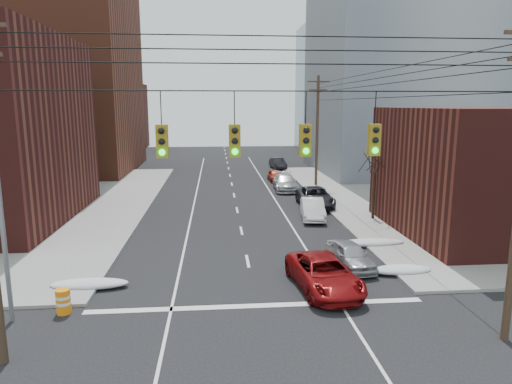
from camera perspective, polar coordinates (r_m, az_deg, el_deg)
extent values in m
cube|color=brown|center=(63.54, -26.74, 15.91)|extent=(24.00, 20.00, 30.00)
cube|color=#481915|center=(88.52, -21.28, 8.73)|extent=(22.00, 18.00, 12.00)
cube|color=gray|center=(60.05, 18.73, 14.43)|extent=(22.00, 20.00, 25.00)
cube|color=gray|center=(85.04, 12.80, 12.50)|extent=(20.00, 18.00, 22.00)
cylinder|color=#473323|center=(46.25, 7.65, 7.44)|extent=(0.28, 0.28, 11.00)
cube|color=#473323|center=(46.22, 7.80, 13.51)|extent=(2.20, 0.12, 0.12)
cube|color=#473323|center=(46.19, 7.78, 12.52)|extent=(1.80, 0.12, 0.12)
cylinder|color=black|center=(14.15, 1.41, 12.52)|extent=(17.00, 0.04, 0.04)
cylinder|color=black|center=(14.15, -11.80, 10.27)|extent=(0.03, 0.03, 1.00)
cube|color=olive|center=(14.20, -11.65, 6.23)|extent=(0.35, 0.30, 1.00)
sphere|color=black|center=(14.01, -11.77, 7.48)|extent=(0.20, 0.20, 0.20)
sphere|color=black|center=(14.03, -11.72, 6.18)|extent=(0.20, 0.20, 0.20)
sphere|color=#0CE526|center=(14.06, -11.67, 4.88)|extent=(0.20, 0.20, 0.20)
cylinder|color=black|center=(14.07, -2.72, 10.48)|extent=(0.03, 0.03, 1.00)
cube|color=olive|center=(14.11, -2.68, 6.42)|extent=(0.35, 0.30, 1.00)
sphere|color=black|center=(13.92, -2.67, 7.68)|extent=(0.20, 0.20, 0.20)
sphere|color=black|center=(13.94, -2.66, 6.36)|extent=(0.20, 0.20, 0.20)
sphere|color=#0CE526|center=(13.97, -2.64, 5.06)|extent=(0.20, 0.20, 0.20)
cylinder|color=black|center=(14.33, 6.25, 10.44)|extent=(0.03, 0.03, 1.00)
cube|color=olive|center=(14.37, 6.17, 6.45)|extent=(0.35, 0.30, 1.00)
sphere|color=black|center=(14.18, 6.33, 7.68)|extent=(0.20, 0.20, 0.20)
sphere|color=black|center=(14.21, 6.30, 6.39)|extent=(0.20, 0.20, 0.20)
sphere|color=#0CE526|center=(14.23, 6.27, 5.11)|extent=(0.20, 0.20, 0.20)
cylinder|color=black|center=(14.91, 14.71, 10.17)|extent=(0.03, 0.03, 1.00)
cube|color=olive|center=(14.95, 14.52, 6.34)|extent=(0.35, 0.30, 1.00)
sphere|color=black|center=(14.77, 14.80, 7.52)|extent=(0.20, 0.20, 0.20)
sphere|color=black|center=(14.79, 14.74, 6.28)|extent=(0.20, 0.20, 0.20)
sphere|color=#0CE526|center=(14.82, 14.68, 5.05)|extent=(0.20, 0.20, 0.20)
cylinder|color=gray|center=(19.17, -29.33, -1.65)|extent=(0.18, 0.18, 9.00)
cylinder|color=black|center=(33.63, 14.50, -0.52)|extent=(0.20, 0.20, 3.50)
cylinder|color=black|center=(33.50, 15.24, 3.43)|extent=(0.27, 0.82, 1.19)
cylinder|color=black|center=(33.86, 14.73, 3.67)|extent=(1.17, 0.54, 1.38)
cylinder|color=black|center=(33.80, 13.59, 3.77)|extent=(1.44, 1.00, 1.48)
cylinder|color=black|center=(33.19, 14.01, 3.42)|extent=(0.17, 0.84, 1.19)
cylinder|color=black|center=(32.71, 14.20, 3.46)|extent=(0.82, 0.99, 1.40)
cylinder|color=black|center=(32.48, 15.31, 3.41)|extent=(1.74, 0.21, 1.43)
cylinder|color=black|center=(33.17, 15.36, 3.35)|extent=(0.48, 0.73, 1.20)
ellipsoid|color=silver|center=(22.36, -20.12, -10.74)|extent=(3.50, 1.08, 0.42)
ellipsoid|color=silver|center=(23.81, 17.70, -9.25)|extent=(3.00, 1.08, 0.42)
ellipsoid|color=silver|center=(27.79, 14.14, -6.16)|extent=(4.00, 1.08, 0.42)
imported|color=maroon|center=(21.01, 8.47, -10.06)|extent=(3.02, 5.49, 1.46)
imported|color=#AAAAAF|center=(23.90, 11.68, -7.74)|extent=(2.07, 4.03, 1.31)
imported|color=white|center=(33.41, 7.09, -2.11)|extent=(2.07, 4.60, 1.47)
imported|color=black|center=(37.44, 7.39, -0.64)|extent=(2.78, 5.70, 1.56)
imported|color=#ABAAAF|center=(44.27, 3.67, 1.19)|extent=(2.34, 5.35, 1.53)
imported|color=maroon|center=(49.55, 2.44, 2.07)|extent=(1.58, 3.67, 1.23)
imported|color=black|center=(59.47, 2.74, 3.62)|extent=(1.95, 4.38, 1.40)
imported|color=silver|center=(34.82, -29.00, -2.71)|extent=(4.34, 2.11, 1.37)
imported|color=#BDBCC2|center=(39.92, -25.85, -0.92)|extent=(5.00, 3.34, 1.27)
imported|color=silver|center=(42.04, -25.50, -0.23)|extent=(4.54, 3.00, 1.44)
cylinder|color=orange|center=(20.13, -22.94, -12.49)|extent=(0.68, 0.68, 1.01)
cylinder|color=white|center=(20.06, -22.99, -11.96)|extent=(0.69, 0.69, 0.12)
cylinder|color=white|center=(20.15, -22.93, -12.62)|extent=(0.69, 0.69, 0.12)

